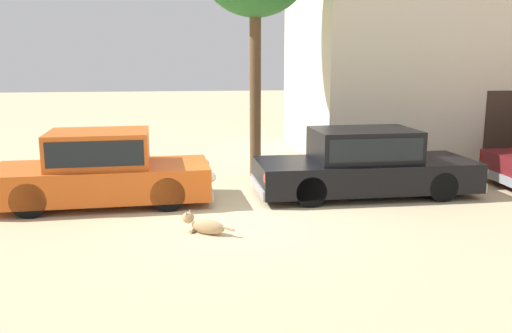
{
  "coord_description": "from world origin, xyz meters",
  "views": [
    {
      "loc": [
        -1.1,
        -9.71,
        2.92
      ],
      "look_at": [
        0.26,
        0.2,
        0.9
      ],
      "focal_mm": 37.57,
      "sensor_mm": 36.0,
      "label": 1
    }
  ],
  "objects": [
    {
      "name": "parked_sedan_second",
      "position": [
        2.77,
        1.23,
        0.71
      ],
      "size": [
        4.85,
        1.84,
        1.44
      ],
      "rotation": [
        0.0,
        0.0,
        0.01
      ],
      "color": "black",
      "rests_on": "ground_plane"
    },
    {
      "name": "ground_plane",
      "position": [
        0.0,
        0.0,
        0.0
      ],
      "size": [
        80.0,
        80.0,
        0.0
      ],
      "primitive_type": "plane",
      "color": "tan"
    },
    {
      "name": "stray_dog_spotted",
      "position": [
        -0.8,
        -0.96,
        0.16
      ],
      "size": [
        0.93,
        0.61,
        0.38
      ],
      "rotation": [
        0.0,
        0.0,
        2.59
      ],
      "color": "tan",
      "rests_on": "ground_plane"
    },
    {
      "name": "parked_sedan_nearest",
      "position": [
        -2.75,
        1.23,
        0.73
      ],
      "size": [
        4.47,
        1.91,
        1.5
      ],
      "rotation": [
        0.0,
        0.0,
        0.04
      ],
      "color": "#D15619",
      "rests_on": "ground_plane"
    }
  ]
}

